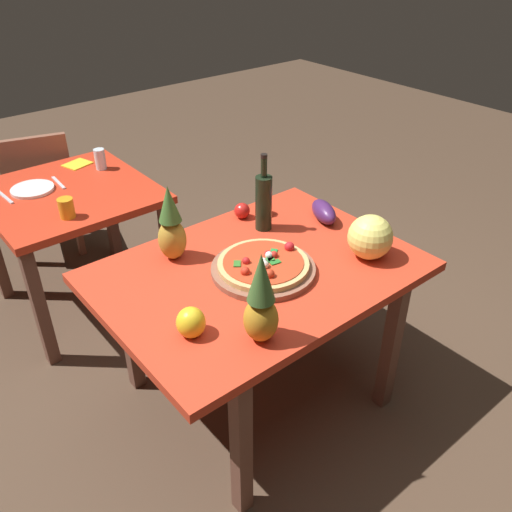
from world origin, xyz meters
TOP-DOWN VIEW (x-y plane):
  - ground_plane at (0.00, 0.00)m, footprint 10.00×10.00m
  - display_table at (0.00, 0.00)m, footprint 1.28×0.93m
  - background_table at (-0.31, 1.20)m, footprint 0.83×0.85m
  - dining_chair at (-0.26, 1.85)m, footprint 0.49×0.49m
  - pizza_board at (0.00, -0.04)m, footprint 0.42×0.42m
  - pizza at (0.00, -0.04)m, footprint 0.37×0.37m
  - wine_bottle at (0.23, 0.24)m, footprint 0.08×0.08m
  - pineapple_left at (-0.22, 0.29)m, footprint 0.12×0.12m
  - pineapple_right at (-0.27, -0.34)m, footprint 0.12×0.12m
  - melon at (0.42, -0.23)m, footprint 0.19×0.19m
  - bell_pepper at (-0.44, -0.17)m, footprint 0.10×0.10m
  - eggplant at (0.50, 0.12)m, footprint 0.16×0.22m
  - tomato_by_bottle at (0.22, 0.38)m, footprint 0.08×0.08m
  - tomato_near_board at (0.32, 0.34)m, footprint 0.07×0.07m
  - drinking_glass_juice at (-0.43, 0.91)m, footprint 0.07×0.07m
  - drinking_glass_water at (-0.05, 1.35)m, footprint 0.06×0.06m
  - dinner_plate at (-0.45, 1.31)m, footprint 0.22×0.22m
  - fork_utensil at (-0.59, 1.31)m, footprint 0.03×0.18m
  - knife_utensil at (-0.31, 1.31)m, footprint 0.03×0.18m
  - napkin_folded at (-0.13, 1.49)m, footprint 0.17×0.15m

SIDE VIEW (x-z plane):
  - ground_plane at x=0.00m, z-range 0.00..0.00m
  - dining_chair at x=-0.26m, z-range 0.06..0.91m
  - background_table at x=-0.31m, z-range 0.25..0.97m
  - display_table at x=0.00m, z-range 0.28..1.00m
  - napkin_folded at x=-0.13m, z-range 0.72..0.73m
  - fork_utensil at x=-0.59m, z-range 0.72..0.73m
  - knife_utensil at x=-0.31m, z-range 0.72..0.73m
  - dinner_plate at x=-0.45m, z-range 0.72..0.74m
  - pizza_board at x=0.00m, z-range 0.72..0.75m
  - tomato_near_board at x=0.32m, z-range 0.72..0.79m
  - tomato_by_bottle at x=0.22m, z-range 0.72..0.80m
  - pizza at x=0.00m, z-range 0.73..0.79m
  - eggplant at x=0.50m, z-range 0.72..0.81m
  - drinking_glass_juice at x=-0.43m, z-range 0.72..0.82m
  - bell_pepper at x=-0.44m, z-range 0.72..0.83m
  - drinking_glass_water at x=-0.05m, z-range 0.72..0.84m
  - melon at x=0.42m, z-range 0.72..0.91m
  - wine_bottle at x=0.23m, z-range 0.68..1.04m
  - pineapple_left at x=-0.22m, z-range 0.71..1.04m
  - pineapple_right at x=-0.27m, z-range 0.70..1.05m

